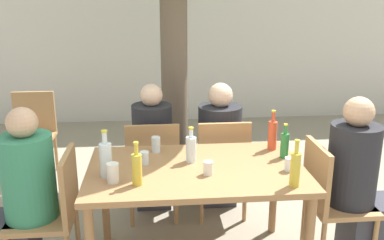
{
  "coord_description": "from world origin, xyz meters",
  "views": [
    {
      "loc": [
        -0.28,
        -2.71,
        1.93
      ],
      "look_at": [
        0.0,
        0.3,
        1.03
      ],
      "focal_mm": 40.0,
      "sensor_mm": 36.0,
      "label": 1
    }
  ],
  "objects_px": {
    "oil_cruet_2": "(295,168)",
    "green_bottle_3": "(285,145)",
    "person_seated_1": "(361,188)",
    "drinking_glass_4": "(289,164)",
    "oil_cruet_5": "(137,168)",
    "dining_table_front": "(196,178)",
    "drinking_glass_0": "(113,173)",
    "patio_chair_2": "(153,165)",
    "patio_chair_3": "(222,163)",
    "drinking_glass_3": "(156,145)",
    "water_bottle_0": "(106,159)",
    "soda_bottle_1": "(272,134)",
    "person_seated_3": "(218,151)",
    "patio_chair_0": "(54,208)",
    "drinking_glass_1": "(208,168)",
    "patio_chair_4": "(33,130)",
    "patio_chair_1": "(330,196)",
    "drinking_glass_2": "(144,158)",
    "water_bottle_4": "(191,148)",
    "person_seated_2": "(153,153)"
  },
  "relations": [
    {
      "from": "drinking_glass_0",
      "to": "drinking_glass_3",
      "type": "xyz_separation_m",
      "value": [
        0.28,
        0.51,
        -0.0
      ]
    },
    {
      "from": "patio_chair_3",
      "to": "drinking_glass_2",
      "type": "distance_m",
      "value": 0.94
    },
    {
      "from": "dining_table_front",
      "to": "patio_chair_3",
      "type": "bearing_deg",
      "value": 66.86
    },
    {
      "from": "patio_chair_1",
      "to": "oil_cruet_2",
      "type": "xyz_separation_m",
      "value": [
        -0.4,
        -0.35,
        0.38
      ]
    },
    {
      "from": "patio_chair_2",
      "to": "drinking_glass_0",
      "type": "height_order",
      "value": "patio_chair_2"
    },
    {
      "from": "green_bottle_3",
      "to": "patio_chair_4",
      "type": "bearing_deg",
      "value": 143.11
    },
    {
      "from": "patio_chair_3",
      "to": "water_bottle_0",
      "type": "bearing_deg",
      "value": 41.44
    },
    {
      "from": "patio_chair_4",
      "to": "drinking_glass_3",
      "type": "relative_size",
      "value": 7.53
    },
    {
      "from": "soda_bottle_1",
      "to": "drinking_glass_3",
      "type": "bearing_deg",
      "value": 178.96
    },
    {
      "from": "oil_cruet_5",
      "to": "dining_table_front",
      "type": "bearing_deg",
      "value": 31.68
    },
    {
      "from": "patio_chair_1",
      "to": "drinking_glass_2",
      "type": "bearing_deg",
      "value": 85.85
    },
    {
      "from": "water_bottle_4",
      "to": "drinking_glass_4",
      "type": "xyz_separation_m",
      "value": [
        0.64,
        -0.22,
        -0.05
      ]
    },
    {
      "from": "patio_chair_1",
      "to": "water_bottle_0",
      "type": "relative_size",
      "value": 2.88
    },
    {
      "from": "patio_chair_3",
      "to": "green_bottle_3",
      "type": "xyz_separation_m",
      "value": [
        0.36,
        -0.57,
        0.36
      ]
    },
    {
      "from": "dining_table_front",
      "to": "patio_chair_0",
      "type": "xyz_separation_m",
      "value": [
        -0.98,
        0.0,
        -0.18
      ]
    },
    {
      "from": "soda_bottle_1",
      "to": "green_bottle_3",
      "type": "height_order",
      "value": "soda_bottle_1"
    },
    {
      "from": "patio_chair_0",
      "to": "person_seated_2",
      "type": "height_order",
      "value": "person_seated_2"
    },
    {
      "from": "person_seated_1",
      "to": "person_seated_3",
      "type": "xyz_separation_m",
      "value": [
        -0.91,
        0.93,
        -0.03
      ]
    },
    {
      "from": "drinking_glass_3",
      "to": "drinking_glass_4",
      "type": "bearing_deg",
      "value": -25.79
    },
    {
      "from": "person_seated_1",
      "to": "drinking_glass_1",
      "type": "relative_size",
      "value": 13.49
    },
    {
      "from": "dining_table_front",
      "to": "person_seated_3",
      "type": "distance_m",
      "value": 0.99
    },
    {
      "from": "water_bottle_4",
      "to": "drinking_glass_2",
      "type": "distance_m",
      "value": 0.33
    },
    {
      "from": "oil_cruet_2",
      "to": "drinking_glass_3",
      "type": "bearing_deg",
      "value": 141.6
    },
    {
      "from": "drinking_glass_0",
      "to": "patio_chair_2",
      "type": "bearing_deg",
      "value": 74.38
    },
    {
      "from": "dining_table_front",
      "to": "person_seated_2",
      "type": "relative_size",
      "value": 1.25
    },
    {
      "from": "patio_chair_0",
      "to": "green_bottle_3",
      "type": "height_order",
      "value": "green_bottle_3"
    },
    {
      "from": "patio_chair_1",
      "to": "drinking_glass_3",
      "type": "relative_size",
      "value": 7.53
    },
    {
      "from": "patio_chair_2",
      "to": "oil_cruet_2",
      "type": "relative_size",
      "value": 2.98
    },
    {
      "from": "person_seated_1",
      "to": "oil_cruet_5",
      "type": "xyz_separation_m",
      "value": [
        -1.6,
        -0.24,
        0.32
      ]
    },
    {
      "from": "oil_cruet_2",
      "to": "green_bottle_3",
      "type": "bearing_deg",
      "value": 80.41
    },
    {
      "from": "green_bottle_3",
      "to": "patio_chair_3",
      "type": "bearing_deg",
      "value": 122.12
    },
    {
      "from": "patio_chair_0",
      "to": "oil_cruet_2",
      "type": "distance_m",
      "value": 1.63
    },
    {
      "from": "patio_chair_1",
      "to": "drinking_glass_4",
      "type": "xyz_separation_m",
      "value": [
        -0.36,
        -0.11,
        0.31
      ]
    },
    {
      "from": "soda_bottle_1",
      "to": "drinking_glass_2",
      "type": "distance_m",
      "value": 0.99
    },
    {
      "from": "patio_chair_4",
      "to": "person_seated_1",
      "type": "bearing_deg",
      "value": -32.9
    },
    {
      "from": "drinking_glass_1",
      "to": "drinking_glass_3",
      "type": "xyz_separation_m",
      "value": [
        -0.34,
        0.44,
        0.01
      ]
    },
    {
      "from": "drinking_glass_0",
      "to": "drinking_glass_2",
      "type": "height_order",
      "value": "drinking_glass_0"
    },
    {
      "from": "drinking_glass_3",
      "to": "patio_chair_1",
      "type": "bearing_deg",
      "value": -14.28
    },
    {
      "from": "drinking_glass_1",
      "to": "water_bottle_0",
      "type": "bearing_deg",
      "value": 177.01
    },
    {
      "from": "person_seated_1",
      "to": "soda_bottle_1",
      "type": "distance_m",
      "value": 0.74
    },
    {
      "from": "person_seated_1",
      "to": "drinking_glass_4",
      "type": "distance_m",
      "value": 0.65
    },
    {
      "from": "water_bottle_0",
      "to": "drinking_glass_3",
      "type": "distance_m",
      "value": 0.53
    },
    {
      "from": "oil_cruet_5",
      "to": "drinking_glass_3",
      "type": "distance_m",
      "value": 0.57
    },
    {
      "from": "patio_chair_2",
      "to": "drinking_glass_1",
      "type": "distance_m",
      "value": 0.95
    },
    {
      "from": "water_bottle_0",
      "to": "drinking_glass_2",
      "type": "bearing_deg",
      "value": 37.95
    },
    {
      "from": "dining_table_front",
      "to": "person_seated_1",
      "type": "height_order",
      "value": "person_seated_1"
    },
    {
      "from": "oil_cruet_2",
      "to": "drinking_glass_4",
      "type": "height_order",
      "value": "oil_cruet_2"
    },
    {
      "from": "patio_chair_2",
      "to": "person_seated_1",
      "type": "xyz_separation_m",
      "value": [
        1.5,
        -0.7,
        0.05
      ]
    },
    {
      "from": "dining_table_front",
      "to": "person_seated_2",
      "type": "xyz_separation_m",
      "value": [
        -0.3,
        0.93,
        -0.16
      ]
    },
    {
      "from": "patio_chair_4",
      "to": "person_seated_1",
      "type": "xyz_separation_m",
      "value": [
        2.78,
        -1.8,
        0.05
      ]
    }
  ]
}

